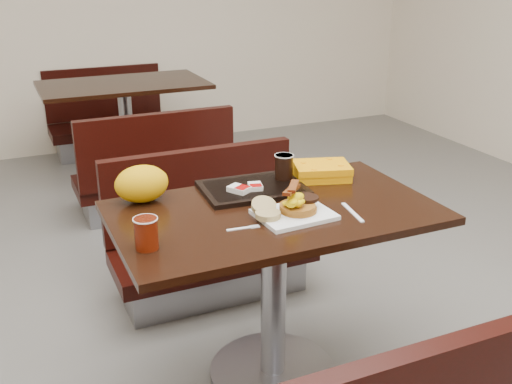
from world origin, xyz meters
name	(u,v)px	position (x,y,z in m)	size (l,w,h in m)	color
floor	(273,374)	(0.00, 0.00, 0.00)	(6.00, 7.00, 0.01)	slate
table_near	(274,296)	(0.00, 0.00, 0.38)	(1.20, 0.70, 0.75)	black
bench_near_n	(213,231)	(0.00, 0.70, 0.36)	(1.00, 0.46, 0.72)	black
table_far	(127,132)	(0.00, 2.60, 0.38)	(1.20, 0.70, 0.75)	black
bench_far_s	(151,161)	(0.00, 1.90, 0.36)	(1.00, 0.46, 0.72)	black
bench_far_n	(109,113)	(0.00, 3.30, 0.36)	(1.00, 0.46, 0.72)	black
platter	(294,215)	(0.03, -0.09, 0.76)	(0.27, 0.21, 0.02)	white
pancake_stack	(298,207)	(0.05, -0.09, 0.78)	(0.14, 0.14, 0.03)	#945018
sausage_patty	(307,198)	(0.10, -0.06, 0.80)	(0.08, 0.08, 0.01)	black
scrambled_eggs	(295,200)	(0.03, -0.10, 0.82)	(0.09, 0.08, 0.05)	#FFDC05
bacon_strips	(292,189)	(0.03, -0.07, 0.85)	(0.16, 0.07, 0.01)	#451104
muffin_bottom	(268,215)	(-0.07, -0.09, 0.78)	(0.09, 0.09, 0.02)	tan
muffin_top	(264,206)	(-0.06, -0.04, 0.79)	(0.09, 0.09, 0.02)	tan
coffee_cup_near	(146,233)	(-0.52, -0.13, 0.80)	(0.08, 0.08, 0.11)	maroon
fork	(238,229)	(-0.19, -0.11, 0.75)	(0.12, 0.02, 0.00)	white
knife	(353,212)	(0.25, -0.15, 0.75)	(0.18, 0.01, 0.00)	white
condiment_ketchup	(270,195)	(0.04, 0.12, 0.75)	(0.04, 0.03, 0.01)	#8C0504
tray	(253,188)	(0.00, 0.21, 0.76)	(0.41, 0.29, 0.02)	black
hashbrown_sleeve_left	(239,189)	(-0.07, 0.17, 0.78)	(0.06, 0.08, 0.02)	silver
hashbrown_sleeve_right	(255,186)	(0.00, 0.18, 0.78)	(0.05, 0.07, 0.02)	silver
coffee_cup_far	(284,167)	(0.15, 0.24, 0.82)	(0.07, 0.07, 0.10)	black
clamshell	(322,171)	(0.33, 0.22, 0.78)	(0.23, 0.17, 0.06)	orange
paper_bag	(142,184)	(-0.43, 0.27, 0.82)	(0.21, 0.15, 0.14)	orange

